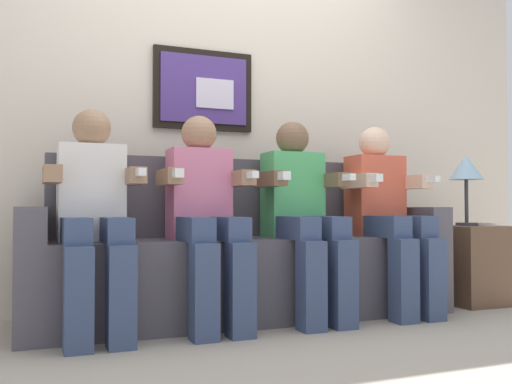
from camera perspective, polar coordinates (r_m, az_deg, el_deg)
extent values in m
plane|color=#9E9384|center=(2.96, 1.13, -13.61)|extent=(6.21, 6.21, 0.00)
cube|color=beige|center=(3.67, -3.66, 9.14)|extent=(4.78, 0.05, 2.60)
cube|color=black|center=(3.61, -5.29, 10.15)|extent=(0.63, 0.03, 0.50)
cube|color=#4C337F|center=(3.59, -5.22, 10.19)|extent=(0.55, 0.02, 0.42)
cube|color=silver|center=(3.60, -4.16, 9.78)|extent=(0.24, 0.02, 0.18)
cube|color=#514C56|center=(3.18, -0.96, -8.64)|extent=(2.10, 0.58, 0.45)
cube|color=#514C56|center=(3.37, -2.31, -0.59)|extent=(2.10, 0.14, 0.45)
cube|color=#514C56|center=(2.96, -21.75, -7.40)|extent=(0.14, 0.58, 0.62)
cube|color=#514C56|center=(3.73, 15.40, -6.25)|extent=(0.14, 0.58, 0.62)
cube|color=white|center=(2.95, -16.19, -0.09)|extent=(0.32, 0.20, 0.48)
sphere|color=#9E7556|center=(2.98, -16.14, 6.18)|extent=(0.19, 0.19, 0.19)
cube|color=#38476B|center=(2.75, -17.66, -3.72)|extent=(0.12, 0.40, 0.12)
cube|color=#38476B|center=(2.77, -13.94, -3.73)|extent=(0.12, 0.40, 0.12)
cube|color=#38476B|center=(2.58, -17.37, -10.24)|extent=(0.12, 0.12, 0.45)
cube|color=#38476B|center=(2.60, -13.34, -10.19)|extent=(0.12, 0.12, 0.45)
cube|color=#9E7556|center=(2.82, -19.77, 1.64)|extent=(0.08, 0.28, 0.08)
cube|color=#9E7556|center=(2.86, -12.15, 1.53)|extent=(0.08, 0.28, 0.08)
cube|color=white|center=(2.71, -11.56, 1.92)|extent=(0.04, 0.13, 0.04)
cube|color=pink|center=(3.06, -5.76, -0.20)|extent=(0.32, 0.20, 0.48)
sphere|color=#9E7556|center=(3.09, -5.74, 5.85)|extent=(0.19, 0.19, 0.19)
cube|color=#38476B|center=(2.85, -6.38, -3.71)|extent=(0.12, 0.40, 0.12)
cube|color=#38476B|center=(2.90, -2.94, -3.68)|extent=(0.12, 0.40, 0.12)
cube|color=#38476B|center=(2.68, -5.22, -9.96)|extent=(0.12, 0.12, 0.45)
cube|color=#38476B|center=(2.74, -1.56, -9.79)|extent=(0.12, 0.12, 0.45)
cube|color=#9E7556|center=(2.90, -8.69, 1.48)|extent=(0.08, 0.28, 0.08)
cube|color=#9E7556|center=(3.01, -1.64, 1.34)|extent=(0.08, 0.28, 0.08)
cube|color=white|center=(2.86, -0.52, 1.70)|extent=(0.04, 0.13, 0.04)
cube|color=white|center=(2.75, -7.91, 1.86)|extent=(0.04, 0.10, 0.04)
cube|color=#4CB266|center=(3.26, 3.68, -0.29)|extent=(0.32, 0.20, 0.48)
sphere|color=brown|center=(3.29, 3.67, 5.39)|extent=(0.19, 0.19, 0.19)
cube|color=#38476B|center=(3.04, 3.80, -3.58)|extent=(0.12, 0.40, 0.12)
cube|color=#38476B|center=(3.13, 6.77, -3.52)|extent=(0.12, 0.40, 0.12)
cube|color=#38476B|center=(2.89, 5.56, -9.35)|extent=(0.12, 0.12, 0.45)
cube|color=#38476B|center=(2.98, 8.67, -9.11)|extent=(0.12, 0.12, 0.45)
cube|color=brown|center=(3.08, 1.46, 1.28)|extent=(0.08, 0.28, 0.08)
cube|color=brown|center=(3.25, 7.62, 1.14)|extent=(0.08, 0.28, 0.08)
cube|color=white|center=(3.11, 9.08, 1.45)|extent=(0.04, 0.13, 0.04)
cube|color=white|center=(2.93, 2.71, 1.62)|extent=(0.04, 0.10, 0.04)
cube|color=#D8593F|center=(3.54, 11.83, -0.36)|extent=(0.32, 0.20, 0.48)
sphere|color=beige|center=(3.56, 11.80, 4.88)|extent=(0.19, 0.19, 0.19)
cube|color=#38476B|center=(3.33, 12.49, -3.38)|extent=(0.12, 0.40, 0.12)
cube|color=#38476B|center=(3.43, 14.97, -3.31)|extent=(0.12, 0.40, 0.12)
cube|color=#38476B|center=(3.19, 14.58, -8.59)|extent=(0.12, 0.12, 0.45)
cube|color=#38476B|center=(3.30, 17.12, -8.33)|extent=(0.12, 0.12, 0.45)
cube|color=beige|center=(3.34, 10.27, 1.08)|extent=(0.08, 0.28, 0.08)
cube|color=beige|center=(3.56, 15.44, 0.95)|extent=(0.08, 0.28, 0.08)
cube|color=white|center=(3.43, 17.07, 1.22)|extent=(0.04, 0.13, 0.04)
cube|color=white|center=(3.21, 11.80, 1.38)|extent=(0.04, 0.10, 0.04)
cube|color=brown|center=(3.95, 20.91, -6.81)|extent=(0.40, 0.40, 0.50)
cylinder|color=#333338|center=(3.94, 20.36, -3.04)|extent=(0.14, 0.14, 0.02)
cylinder|color=#333338|center=(3.94, 20.34, -0.86)|extent=(0.02, 0.02, 0.28)
cone|color=#8CB2CC|center=(3.95, 20.31, 2.34)|extent=(0.22, 0.22, 0.16)
cube|color=white|center=(3.97, 22.13, -3.01)|extent=(0.04, 0.13, 0.02)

